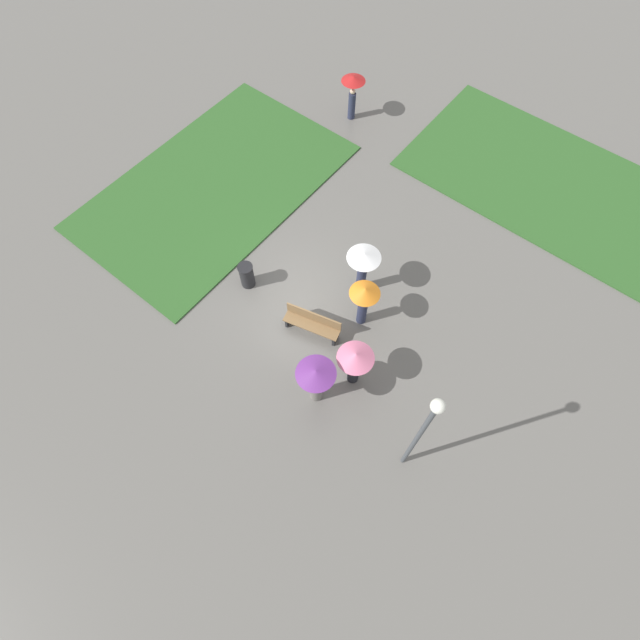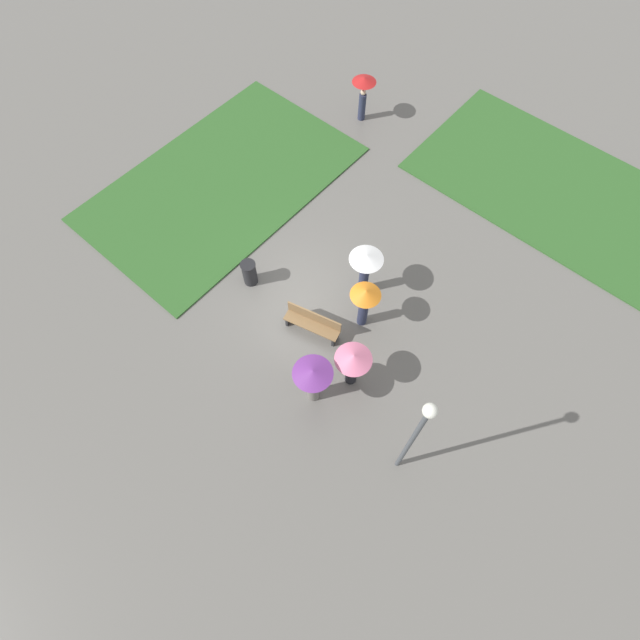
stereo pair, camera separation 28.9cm
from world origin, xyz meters
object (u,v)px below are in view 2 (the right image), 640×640
at_px(crowd_person_white, 365,266).
at_px(crowd_person_purple, 313,379).
at_px(trash_bin, 250,273).
at_px(park_bench, 313,322).
at_px(lone_walker_mid_plaza, 363,90).
at_px(lamp_post, 416,434).
at_px(crowd_person_orange, 365,300).
at_px(crowd_person_pink, 353,362).

relative_size(crowd_person_white, crowd_person_purple, 1.01).
bearing_deg(crowd_person_purple, trash_bin, -137.99).
relative_size(park_bench, crowd_person_purple, 0.97).
bearing_deg(lone_walker_mid_plaza, crowd_person_white, 31.52).
relative_size(lamp_post, lone_walker_mid_plaza, 2.64).
xyz_separation_m(crowd_person_white, crowd_person_orange, (0.73, -0.95, -0.04)).
distance_m(trash_bin, crowd_person_purple, 4.60).
xyz_separation_m(lamp_post, lone_walker_mid_plaza, (-9.42, 10.22, -1.79)).
distance_m(trash_bin, crowd_person_pink, 4.83).
relative_size(trash_bin, crowd_person_orange, 0.52).
height_order(trash_bin, crowd_person_orange, crowd_person_orange).
height_order(park_bench, crowd_person_white, crowd_person_white).
xyz_separation_m(crowd_person_orange, crowd_person_pink, (0.98, -1.76, -0.05)).
bearing_deg(crowd_person_white, lone_walker_mid_plaza, -178.25).
distance_m(park_bench, crowd_person_orange, 1.81).
distance_m(trash_bin, lone_walker_mid_plaza, 8.86).
distance_m(lamp_post, crowd_person_purple, 3.56).
relative_size(park_bench, crowd_person_orange, 0.98).
height_order(crowd_person_purple, crowd_person_orange, crowd_person_purple).
bearing_deg(lamp_post, park_bench, 160.15).
xyz_separation_m(crowd_person_purple, lone_walker_mid_plaza, (-6.35, 10.22, 0.02)).
xyz_separation_m(park_bench, lamp_post, (4.52, -1.63, 2.63)).
height_order(lamp_post, crowd_person_orange, lamp_post).
relative_size(lamp_post, crowd_person_purple, 2.57).
relative_size(crowd_person_white, crowd_person_pink, 1.09).
height_order(lamp_post, crowd_person_white, lamp_post).
xyz_separation_m(lamp_post, crowd_person_orange, (-3.54, 2.86, -1.75)).
distance_m(lamp_post, trash_bin, 7.91).
distance_m(park_bench, crowd_person_purple, 2.34).
bearing_deg(trash_bin, crowd_person_pink, -6.71).
relative_size(park_bench, crowd_person_pink, 1.05).
distance_m(crowd_person_pink, lone_walker_mid_plaza, 11.41).
bearing_deg(lamp_post, crowd_person_white, 138.23).
height_order(trash_bin, lone_walker_mid_plaza, lone_walker_mid_plaza).
bearing_deg(lamp_post, trash_bin, 167.20).
distance_m(trash_bin, crowd_person_white, 3.82).
xyz_separation_m(crowd_person_white, crowd_person_pink, (1.71, -2.71, -0.08)).
bearing_deg(crowd_person_pink, park_bench, -175.43).
xyz_separation_m(park_bench, crowd_person_purple, (1.45, -1.64, 0.82)).
bearing_deg(park_bench, crowd_person_pink, -29.79).
height_order(lamp_post, trash_bin, lamp_post).
height_order(park_bench, crowd_person_purple, crowd_person_purple).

